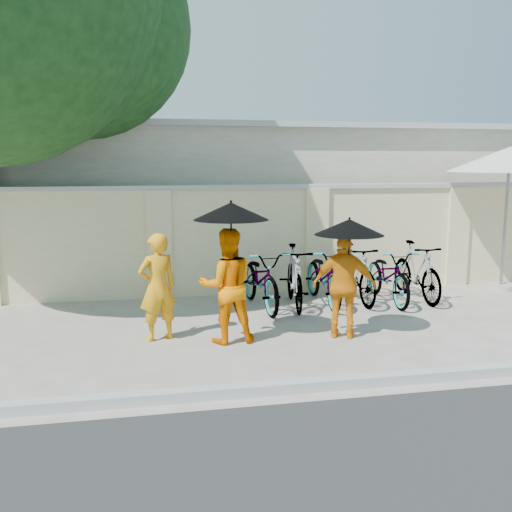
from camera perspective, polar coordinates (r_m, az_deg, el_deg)
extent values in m
plane|color=#AAA59E|center=(7.96, -1.40, -8.93)|extent=(80.00, 80.00, 0.00)
cube|color=#A3A3A3|center=(6.37, 1.31, -13.12)|extent=(40.00, 0.16, 0.12)
cube|color=beige|center=(10.99, 0.82, 1.52)|extent=(20.00, 0.30, 2.00)
cube|color=beige|center=(14.84, 1.51, 5.88)|extent=(14.00, 6.00, 3.20)
sphere|color=#255220|center=(11.35, -17.36, 21.17)|extent=(4.00, 4.00, 4.00)
imported|color=orange|center=(8.14, -9.81, -3.07)|extent=(0.65, 0.54, 1.53)
imported|color=orange|center=(7.92, -2.91, -2.99)|extent=(0.80, 0.63, 1.61)
cylinder|color=black|center=(7.75, -2.49, 1.06)|extent=(0.02, 0.02, 0.94)
cone|color=black|center=(7.69, -2.52, 4.51)|extent=(1.03, 1.03, 0.24)
imported|color=orange|center=(8.22, 8.83, -2.96)|extent=(0.96, 0.68, 1.52)
cylinder|color=black|center=(8.06, 9.24, 0.23)|extent=(0.02, 0.02, 0.75)
cone|color=black|center=(8.01, 9.31, 2.88)|extent=(0.97, 0.97, 0.22)
cylinder|color=#A3A3A3|center=(12.33, 23.26, -2.85)|extent=(0.53, 0.53, 0.11)
cylinder|color=gray|center=(12.15, 23.63, 2.69)|extent=(0.06, 0.06, 2.51)
cone|color=silver|center=(12.09, 24.03, 8.83)|extent=(2.39, 2.39, 0.48)
imported|color=gray|center=(9.81, 0.49, -2.30)|extent=(0.85, 2.01, 1.03)
imported|color=gray|center=(9.89, 3.87, -2.08)|extent=(0.75, 1.85, 1.08)
imported|color=gray|center=(10.19, 6.84, -1.98)|extent=(0.70, 1.93, 1.01)
imported|color=gray|center=(10.40, 9.87, -1.69)|extent=(0.57, 1.79, 1.06)
imported|color=gray|center=(10.51, 13.09, -1.90)|extent=(0.70, 1.88, 0.98)
imported|color=gray|center=(10.82, 15.77, -1.46)|extent=(0.53, 1.78, 1.07)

